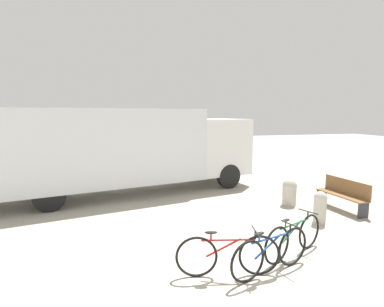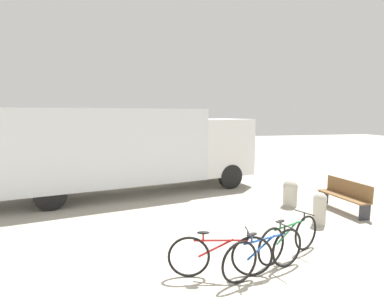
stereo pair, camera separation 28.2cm
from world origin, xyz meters
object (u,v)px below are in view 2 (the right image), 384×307
Objects in this scene: bicycle_near at (220,255)px; bollard_far_bench at (290,192)px; bicycle_middle at (264,254)px; delivery_truck at (133,147)px; bollard_near_bench at (320,207)px; park_bench at (345,195)px; bicycle_far at (289,238)px.

bollard_far_bench is (3.34, 3.37, 0.04)m from bicycle_near.
bicycle_middle is 2.15× the size of bollard_far_bench.
bollard_near_bench is (4.48, -4.26, -1.20)m from delivery_truck.
bollard_near_bench reaches higher than bicycle_middle.
delivery_truck is at bearing 136.50° from bollard_near_bench.
park_bench is 3.79m from bicycle_far.
bicycle_middle is at bearing 3.47° from bicycle_near.
bicycle_near is 3.69m from bollard_near_bench.
bicycle_middle is at bearing 120.89° from park_bench.
delivery_truck is 5.46m from bollard_far_bench.
bicycle_near reaches higher than bollard_far_bench.
bicycle_far is (1.53, 0.38, 0.00)m from bicycle_near.
bollard_far_bench is at bearing 56.73° from bicycle_near.
bollard_far_bench is (4.60, -2.68, -1.21)m from delivery_truck.
delivery_truck is 10.78× the size of bollard_near_bench.
bollard_near_bench is at bearing 40.61° from bicycle_near.
bollard_near_bench is (-1.39, -0.78, -0.03)m from park_bench.
bicycle_near is 0.77m from bicycle_middle.
delivery_truck is at bearing 55.41° from park_bench.
park_bench is at bearing -42.59° from delivery_truck.
bollard_near_bench is 1.02× the size of bollard_far_bench.
bollard_far_bench is at bearing 36.96° from bicycle_middle.
park_bench reaches higher than bicycle_middle.
park_bench reaches higher than bicycle_near.
bicycle_near is (-4.62, -2.58, -0.09)m from park_bench.
bollard_near_bench reaches higher than bicycle_far.
bicycle_far is 2.21m from bollard_near_bench.
bollard_near_bench reaches higher than bicycle_near.
bicycle_far is 3.49m from bollard_far_bench.
bicycle_far is at bearing -121.09° from bollard_far_bench.
bollard_far_bench is at bearing 54.22° from park_bench.
bicycle_middle is 1.04× the size of bicycle_far.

